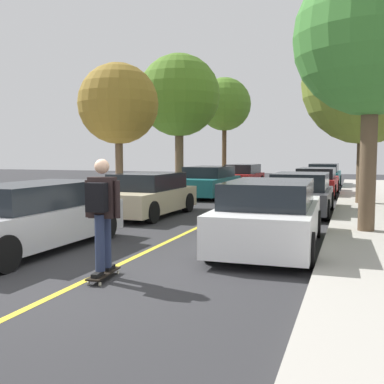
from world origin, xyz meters
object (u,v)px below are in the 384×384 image
object	(u,v)px
parked_car_right_far	(317,182)
street_tree_right_nearest	(372,38)
street_tree_left_nearest	(118,104)
street_tree_left_near	(179,96)
parked_car_left_farthest	(243,176)
parked_car_left_far	(209,182)
parked_car_right_near	(301,194)
street_tree_right_near	(365,82)
skateboard	(104,274)
parked_car_left_near	(147,195)
fire_hydrant	(25,214)
parked_car_left_nearest	(32,217)
parked_car_right_nearest	(270,215)
parked_car_right_farthest	(324,175)
skateboarder	(102,209)
street_tree_left_far	(224,105)

from	to	relation	value
parked_car_right_far	street_tree_right_nearest	bearing A→B (deg)	-79.68
street_tree_left_nearest	street_tree_left_near	xyz separation A→B (m)	(0.00, 6.06, 1.02)
street_tree_left_near	parked_car_left_farthest	bearing A→B (deg)	70.29
parked_car_left_far	parked_car_right_near	size ratio (longest dim) A/B	1.08
street_tree_right_nearest	street_tree_right_near	size ratio (longest dim) A/B	0.93
parked_car_left_far	skateboard	world-z (taller)	parked_car_left_far
parked_car_left_near	fire_hydrant	world-z (taller)	parked_car_left_near
parked_car_left_nearest	street_tree_left_nearest	distance (m)	8.05
parked_car_right_nearest	street_tree_right_near	distance (m)	9.68
parked_car_right_far	parked_car_right_farthest	distance (m)	5.65
parked_car_left_near	street_tree_right_nearest	xyz separation A→B (m)	(6.48, -1.50, 3.96)
fire_hydrant	skateboarder	size ratio (longest dim) A/B	0.39
parked_car_left_far	street_tree_left_far	xyz separation A→B (m)	(-1.92, 9.51, 4.49)
parked_car_right_nearest	parked_car_right_far	size ratio (longest dim) A/B	1.02
parked_car_left_near	street_tree_right_near	distance (m)	9.08
street_tree_left_near	skateboard	xyz separation A→B (m)	(4.43, -14.66, -4.68)
parked_car_left_near	skateboarder	bearing A→B (deg)	-70.00
parked_car_right_near	parked_car_right_farthest	bearing A→B (deg)	90.00
parked_car_left_nearest	skateboard	bearing A→B (deg)	-29.27
parked_car_right_farthest	street_tree_left_near	xyz separation A→B (m)	(-6.48, -6.91, 4.08)
parked_car_right_far	parked_car_left_far	bearing A→B (deg)	-150.69
fire_hydrant	parked_car_left_near	bearing A→B (deg)	68.73
parked_car_left_far	skateboarder	xyz separation A→B (m)	(2.51, -13.40, 0.43)
street_tree_right_near	skateboarder	size ratio (longest dim) A/B	3.80
parked_car_left_far	street_tree_left_near	xyz separation A→B (m)	(-1.92, 1.30, 4.08)
fire_hydrant	street_tree_right_near	bearing A→B (deg)	48.00
parked_car_left_near	street_tree_left_nearest	bearing A→B (deg)	137.84
parked_car_left_far	street_tree_right_nearest	world-z (taller)	street_tree_right_nearest
parked_car_left_far	street_tree_right_near	xyz separation A→B (m)	(6.48, -1.51, 3.91)
parked_car_right_nearest	parked_car_right_far	xyz separation A→B (m)	(-0.00, 12.71, -0.04)
parked_car_right_near	street_tree_left_nearest	distance (m)	7.19
parked_car_left_farthest	parked_car_right_near	distance (m)	11.96
parked_car_left_nearest	parked_car_right_farthest	distance (m)	20.67
parked_car_left_near	street_tree_right_near	xyz separation A→B (m)	(6.48, 5.00, 3.94)
parked_car_right_nearest	street_tree_left_far	distance (m)	21.18
parked_car_right_far	parked_car_left_near	bearing A→B (deg)	-116.66
parked_car_right_far	fire_hydrant	world-z (taller)	parked_car_right_far
parked_car_left_far	skateboarder	world-z (taller)	skateboarder
parked_car_left_nearest	parked_car_left_near	distance (m)	5.45
parked_car_right_near	parked_car_right_far	size ratio (longest dim) A/B	0.91
parked_car_left_nearest	street_tree_left_near	bearing A→B (deg)	98.26
parked_car_right_far	street_tree_right_near	xyz separation A→B (m)	(1.92, -4.06, 3.95)
parked_car_right_far	street_tree_right_nearest	world-z (taller)	street_tree_right_nearest
parked_car_left_farthest	street_tree_right_near	xyz separation A→B (m)	(6.48, -8.18, 3.94)
street_tree_left_nearest	street_tree_left_near	world-z (taller)	street_tree_left_near
parked_car_left_farthest	parked_car_right_near	bearing A→B (deg)	-67.61
parked_car_left_farthest	fire_hydrant	world-z (taller)	parked_car_left_farthest
parked_car_right_farthest	street_tree_left_nearest	world-z (taller)	street_tree_left_nearest
street_tree_right_nearest	skateboard	xyz separation A→B (m)	(-3.97, -5.35, -4.54)
parked_car_left_farthest	skateboard	xyz separation A→B (m)	(2.50, -20.03, -0.57)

